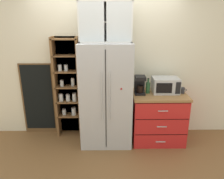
{
  "coord_description": "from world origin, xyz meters",
  "views": [
    {
      "loc": [
        0.06,
        -3.45,
        2.11
      ],
      "look_at": [
        0.1,
        0.01,
        0.96
      ],
      "focal_mm": 34.79,
      "sensor_mm": 36.0,
      "label": 1
    }
  ],
  "objects_px": {
    "refrigerator": "(106,94)",
    "mug_red": "(159,90)",
    "bottle_green": "(148,87)",
    "chalkboard_menu": "(39,99)",
    "mug_charcoal": "(182,90)",
    "coffee_maker": "(140,85)",
    "microwave": "(165,85)"
  },
  "relations": [
    {
      "from": "refrigerator",
      "to": "mug_red",
      "type": "bearing_deg",
      "value": 2.09
    },
    {
      "from": "refrigerator",
      "to": "bottle_green",
      "type": "xyz_separation_m",
      "value": [
        0.71,
        0.04,
        0.13
      ]
    },
    {
      "from": "mug_red",
      "to": "chalkboard_menu",
      "type": "bearing_deg",
      "value": 172.59
    },
    {
      "from": "mug_charcoal",
      "to": "bottle_green",
      "type": "relative_size",
      "value": 0.43
    },
    {
      "from": "coffee_maker",
      "to": "bottle_green",
      "type": "relative_size",
      "value": 1.17
    },
    {
      "from": "coffee_maker",
      "to": "mug_charcoal",
      "type": "relative_size",
      "value": 2.72
    },
    {
      "from": "coffee_maker",
      "to": "mug_charcoal",
      "type": "distance_m",
      "value": 0.74
    },
    {
      "from": "coffee_maker",
      "to": "mug_red",
      "type": "bearing_deg",
      "value": 1.64
    },
    {
      "from": "mug_red",
      "to": "mug_charcoal",
      "type": "bearing_deg",
      "value": -1.53
    },
    {
      "from": "coffee_maker",
      "to": "mug_red",
      "type": "xyz_separation_m",
      "value": [
        0.34,
        0.01,
        -0.11
      ]
    },
    {
      "from": "refrigerator",
      "to": "bottle_green",
      "type": "height_order",
      "value": "refrigerator"
    },
    {
      "from": "coffee_maker",
      "to": "chalkboard_menu",
      "type": "relative_size",
      "value": 0.23
    },
    {
      "from": "microwave",
      "to": "chalkboard_menu",
      "type": "height_order",
      "value": "chalkboard_menu"
    },
    {
      "from": "mug_charcoal",
      "to": "chalkboard_menu",
      "type": "xyz_separation_m",
      "value": [
        -2.56,
        0.29,
        -0.26
      ]
    },
    {
      "from": "refrigerator",
      "to": "chalkboard_menu",
      "type": "xyz_separation_m",
      "value": [
        -1.26,
        0.32,
        -0.2
      ]
    },
    {
      "from": "mug_red",
      "to": "bottle_green",
      "type": "relative_size",
      "value": 0.4
    },
    {
      "from": "microwave",
      "to": "coffee_maker",
      "type": "relative_size",
      "value": 1.42
    },
    {
      "from": "refrigerator",
      "to": "coffee_maker",
      "type": "height_order",
      "value": "refrigerator"
    },
    {
      "from": "mug_charcoal",
      "to": "coffee_maker",
      "type": "bearing_deg",
      "value": 179.95
    },
    {
      "from": "mug_red",
      "to": "coffee_maker",
      "type": "bearing_deg",
      "value": -178.36
    },
    {
      "from": "mug_red",
      "to": "bottle_green",
      "type": "distance_m",
      "value": 0.21
    },
    {
      "from": "microwave",
      "to": "bottle_green",
      "type": "xyz_separation_m",
      "value": [
        -0.3,
        -0.03,
        -0.01
      ]
    },
    {
      "from": "refrigerator",
      "to": "microwave",
      "type": "distance_m",
      "value": 1.03
    },
    {
      "from": "coffee_maker",
      "to": "chalkboard_menu",
      "type": "distance_m",
      "value": 1.88
    },
    {
      "from": "mug_charcoal",
      "to": "bottle_green",
      "type": "height_order",
      "value": "bottle_green"
    },
    {
      "from": "chalkboard_menu",
      "to": "microwave",
      "type": "bearing_deg",
      "value": -6.27
    },
    {
      "from": "microwave",
      "to": "chalkboard_menu",
      "type": "relative_size",
      "value": 0.33
    },
    {
      "from": "chalkboard_menu",
      "to": "refrigerator",
      "type": "bearing_deg",
      "value": -14.06
    },
    {
      "from": "coffee_maker",
      "to": "mug_charcoal",
      "type": "height_order",
      "value": "coffee_maker"
    },
    {
      "from": "microwave",
      "to": "bottle_green",
      "type": "distance_m",
      "value": 0.31
    },
    {
      "from": "microwave",
      "to": "bottle_green",
      "type": "bearing_deg",
      "value": -174.42
    },
    {
      "from": "mug_charcoal",
      "to": "chalkboard_menu",
      "type": "bearing_deg",
      "value": 173.48
    }
  ]
}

